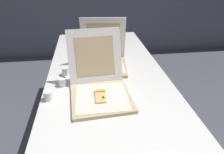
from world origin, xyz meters
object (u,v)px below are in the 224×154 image
(pizza_box_middle, at_px, (103,60))
(cup_white_near_left, at_px, (48,95))
(cup_white_near_center, at_px, (62,82))
(table, at_px, (107,78))
(cup_white_mid, at_px, (66,71))
(pizza_box_front, at_px, (100,88))

(pizza_box_middle, distance_m, cup_white_near_left, 0.61)
(cup_white_near_center, bearing_deg, cup_white_near_left, -115.05)
(table, bearing_deg, cup_white_mid, 174.45)
(pizza_box_front, distance_m, cup_white_mid, 0.41)
(cup_white_near_left, bearing_deg, cup_white_mid, 74.94)
(cup_white_near_center, height_order, cup_white_near_left, same)
(pizza_box_front, height_order, cup_white_mid, pizza_box_front)
(pizza_box_front, xyz_separation_m, pizza_box_middle, (0.07, 0.44, 0.00))
(pizza_box_front, relative_size, cup_white_near_left, 9.20)
(cup_white_near_center, relative_size, cup_white_mid, 1.00)
(pizza_box_middle, xyz_separation_m, cup_white_near_left, (-0.41, -0.46, -0.03))
(table, height_order, cup_white_near_center, cup_white_near_center)
(pizza_box_front, relative_size, pizza_box_middle, 1.29)
(pizza_box_middle, height_order, cup_white_near_left, pizza_box_middle)
(cup_white_near_center, height_order, cup_white_mid, same)
(pizza_box_middle, relative_size, cup_white_mid, 7.12)
(cup_white_near_center, relative_size, cup_white_near_left, 1.00)
(table, relative_size, pizza_box_front, 4.01)
(cup_white_near_center, distance_m, cup_white_near_left, 0.19)
(table, relative_size, cup_white_near_left, 36.93)
(pizza_box_middle, bearing_deg, cup_white_near_left, -125.84)
(pizza_box_middle, bearing_deg, table, -79.13)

